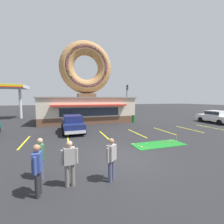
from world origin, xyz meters
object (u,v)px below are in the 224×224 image
Objects in this scene: trash_bin at (133,118)px; car_navy at (73,123)px; pedestrian_hooded_kid at (41,156)px; traffic_light_pole at (127,96)px; pedestrian_clipboard_woman at (111,158)px; putting_flag_pin at (177,136)px; car_white at (215,116)px; pedestrian_leather_jacket_man at (70,161)px; pedestrian_blue_sweater_man at (37,168)px; golf_ball at (146,144)px.

car_navy is at bearing -154.76° from trash_bin.
traffic_light_pole reaches higher than pedestrian_hooded_kid.
pedestrian_clipboard_woman is (2.54, -1.02, 0.02)m from pedestrian_hooded_kid.
trash_bin is at bearing -107.79° from traffic_light_pole.
car_white is at bearing 26.87° from putting_flag_pin.
pedestrian_leather_jacket_man is (-18.61, -8.87, 0.03)m from car_white.
trash_bin is 0.17× the size of traffic_light_pole.
pedestrian_blue_sweater_man is 16.37m from trash_bin.
car_white reaches higher than trash_bin.
car_white is (13.42, 5.40, 0.82)m from golf_ball.
pedestrian_hooded_kid reaches higher than trash_bin.
car_navy is 0.99× the size of car_white.
putting_flag_pin is 8.22m from pedestrian_leather_jacket_man.
pedestrian_clipboard_woman reaches higher than car_white.
car_navy is 9.06m from pedestrian_leather_jacket_man.
pedestrian_clipboard_woman is (-17.11, -8.99, 0.03)m from car_white.
pedestrian_clipboard_woman is at bearing -135.73° from golf_ball.
pedestrian_leather_jacket_man is 1.50m from pedestrian_clipboard_woman.
pedestrian_leather_jacket_man reaches higher than golf_ball.
pedestrian_blue_sweater_man is 0.29× the size of traffic_light_pole.
pedestrian_hooded_kid is at bearing -129.39° from trash_bin.
car_white is 4.76× the size of trash_bin.
pedestrian_leather_jacket_man reaches higher than car_white.
pedestrian_clipboard_woman is (0.85, -9.16, 0.03)m from car_navy.
golf_ball is 10.09m from trash_bin.
pedestrian_hooded_kid is at bearing -164.61° from putting_flag_pin.
car_white is 21.21m from pedestrian_hooded_kid.
putting_flag_pin is at bearing -40.07° from car_navy.
pedestrian_clipboard_woman reaches higher than pedestrian_hooded_kid.
traffic_light_pole is at bearing 72.21° from trash_bin.
pedestrian_leather_jacket_man is at bearing -94.13° from car_navy.
pedestrian_clipboard_woman is at bearing -21.84° from pedestrian_hooded_kid.
traffic_light_pole is (11.23, 20.47, 2.80)m from pedestrian_leather_jacket_man.
pedestrian_clipboard_woman is at bearing -150.73° from putting_flag_pin.
putting_flag_pin is at bearing 23.38° from pedestrian_leather_jacket_man.
golf_ball is at bearing 31.03° from pedestrian_blue_sweater_man.
putting_flag_pin is 9.22m from pedestrian_blue_sweater_man.
car_white is 2.84× the size of pedestrian_clipboard_woman.
golf_ball is at bearing -109.58° from traffic_light_pole.
pedestrian_clipboard_woman is (-3.69, -3.59, 0.85)m from golf_ball.
pedestrian_clipboard_woman is at bearing -115.29° from traffic_light_pole.
traffic_light_pole is at bearing 47.21° from car_navy.
golf_ball is 0.08× the size of putting_flag_pin.
car_white is at bearing 22.08° from pedestrian_hooded_kid.
pedestrian_leather_jacket_man is at bearing -118.75° from traffic_light_pole.
traffic_light_pole reaches higher than golf_ball.
pedestrian_blue_sweater_man is (-19.59, -9.11, 0.06)m from car_white.
pedestrian_blue_sweater_man reaches higher than pedestrian_clipboard_woman.
pedestrian_clipboard_woman reaches higher than car_navy.
pedestrian_blue_sweater_man reaches higher than trash_bin.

